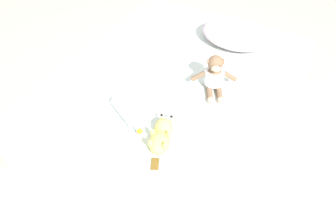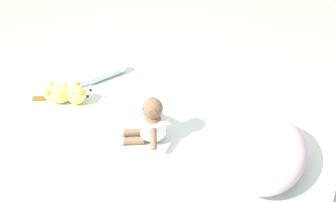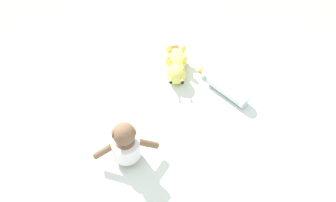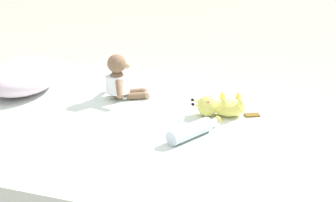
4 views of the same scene
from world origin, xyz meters
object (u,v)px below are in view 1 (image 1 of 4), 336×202
Objects in this scene: plush_monkey at (214,76)px; plush_yellow_creature at (161,136)px; glass_bottle at (125,112)px; pillow at (236,34)px; bed at (176,100)px.

plush_yellow_creature is (-0.06, -0.54, -0.05)m from plush_monkey.
plush_monkey is 0.55m from plush_yellow_creature.
pillow is at bearing 74.71° from glass_bottle.
bed is at bearing 109.89° from plush_yellow_creature.
glass_bottle reaches higher than bed.
bed is 0.65m from pillow.
glass_bottle is (-0.09, -0.45, 0.23)m from bed.
pillow is 1.80× the size of glass_bottle.
pillow is at bearing 96.74° from plush_monkey.
glass_bottle is at bearing -105.29° from pillow.
bed is at bearing -172.76° from plush_monkey.
bed is 0.38m from plush_monkey.
bed is 3.50× the size of pillow.
plush_yellow_creature is at bearing -89.88° from pillow.
pillow is at bearing 71.88° from bed.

